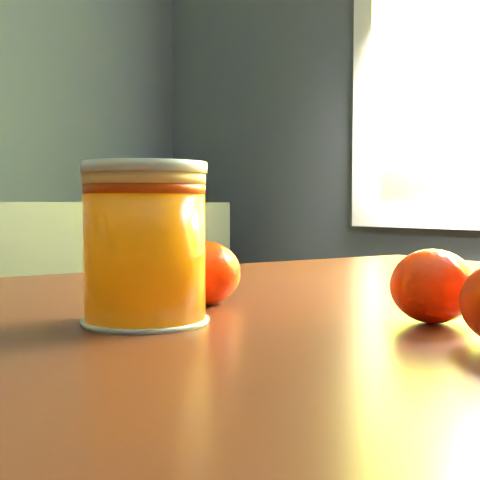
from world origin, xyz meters
TOP-DOWN VIEW (x-y plane):
  - table at (0.81, 0.04)m, footprint 1.12×0.82m
  - juice_glass at (0.71, 0.05)m, footprint 0.09×0.09m
  - orange_front at (0.87, -0.07)m, footprint 0.07×0.07m
  - orange_back at (0.79, 0.10)m, footprint 0.07×0.07m

SIDE VIEW (x-z plane):
  - table at x=0.81m, z-range 0.30..1.11m
  - orange_front at x=0.87m, z-range 0.81..0.86m
  - orange_back at x=0.79m, z-range 0.81..0.86m
  - juice_glass at x=0.71m, z-range 0.81..0.92m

